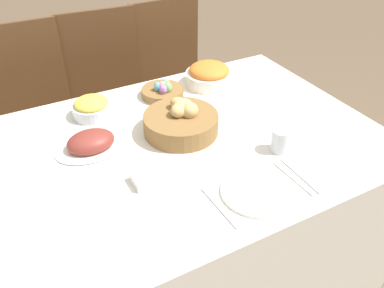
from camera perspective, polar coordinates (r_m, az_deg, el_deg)
The scene contains 16 objects.
ground_plane at distance 2.06m, azimuth -1.56°, elevation -17.76°, with size 12.00×12.00×0.00m, color brown.
dining_table at distance 1.76m, azimuth -1.77°, elevation -10.22°, with size 1.53×1.04×0.77m.
chair_far_right at distance 2.44m, azimuth -2.36°, elevation 8.34°, with size 0.42×0.42×1.00m.
chair_far_center at distance 2.32m, azimuth -11.39°, elevation 6.01°, with size 0.45×0.45×1.00m.
chair_far_left at distance 2.26m, azimuth -21.06°, elevation 3.34°, with size 0.43×0.43×1.00m.
bread_basket at distance 1.55m, azimuth -1.53°, elevation 3.17°, with size 0.29×0.29×0.13m.
egg_basket at distance 1.81m, azimuth -4.13°, elevation 7.42°, with size 0.19×0.19×0.08m.
ham_platter at distance 1.51m, azimuth -13.99°, elevation 0.14°, with size 0.27×0.19×0.08m.
carrot_bowl at distance 1.90m, azimuth 2.42°, elevation 9.69°, with size 0.22×0.22×0.10m.
pineapple_bowl at distance 1.70m, azimuth -13.88°, elevation 5.03°, with size 0.16×0.16×0.08m.
dinner_plate at distance 1.31m, azimuth 9.19°, elevation -6.61°, with size 0.24×0.24×0.01m.
fork at distance 1.25m, azimuth 3.81°, elevation -8.87°, with size 0.01×0.20×0.00m.
knife at distance 1.39m, azimuth 13.97°, elevation -4.69°, with size 0.01×0.20×0.00m.
spoon at distance 1.40m, azimuth 14.91°, elevation -4.29°, with size 0.01×0.20×0.00m.
drinking_cup at distance 1.48m, azimuth 12.31°, elevation 0.47°, with size 0.07×0.07×0.09m.
butter_dish at distance 1.34m, azimuth -5.73°, elevation -4.62°, with size 0.12×0.08×0.03m.
Camera 1 is at (-0.54, -1.11, 1.65)m, focal length 38.00 mm.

